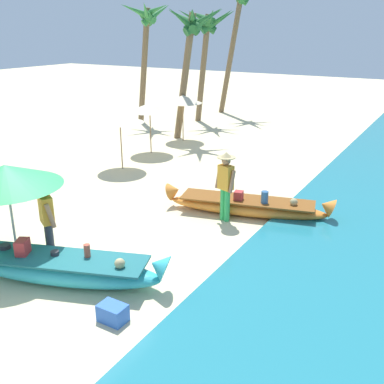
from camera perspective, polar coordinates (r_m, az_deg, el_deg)
name	(u,v)px	position (r m, az deg, el deg)	size (l,w,h in m)	color
ground_plane	(75,257)	(9.83, -14.65, -8.03)	(80.00, 80.00, 0.00)	beige
boat_cyan_foreground	(63,268)	(8.88, -16.09, -9.27)	(4.08, 2.07, 0.82)	#33B2BC
boat_orange_midground	(247,206)	(11.59, 7.00, -1.75)	(4.33, 1.75, 0.73)	orange
person_vendor_hatted	(226,182)	(10.93, 4.28, 1.31)	(0.59, 0.44, 1.76)	green
person_tourist_customer	(47,220)	(9.35, -17.88, -3.40)	(0.57, 0.43, 1.68)	#333842
patio_umbrella_large	(6,176)	(9.44, -22.57, 1.89)	(2.16, 2.16, 2.05)	#B7B7BC
parasol_row_0	(120,118)	(15.16, -9.16, 9.29)	(1.60, 1.60, 1.91)	#8E6B47
parasol_row_1	(150,107)	(17.08, -5.39, 10.66)	(1.60, 1.60, 1.91)	#8E6B47
parasol_row_2	(183,99)	(19.01, -1.17, 11.70)	(1.60, 1.60, 1.91)	#8E6B47
palm_tree_tall_inland	(191,34)	(18.95, -0.06, 19.47)	(2.67, 2.58, 5.43)	brown
palm_tree_leaning_seaward	(207,30)	(22.85, 1.91, 19.89)	(2.75, 2.50, 5.49)	brown
palm_tree_mid_cluster	(239,8)	(25.28, 6.03, 22.21)	(2.44, 2.55, 6.81)	brown
palm_tree_far_behind	(146,26)	(22.72, -5.88, 20.27)	(2.78, 2.68, 5.76)	brown
cooler_box	(113,313)	(7.70, -10.03, -14.89)	(0.46, 0.32, 0.30)	blue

